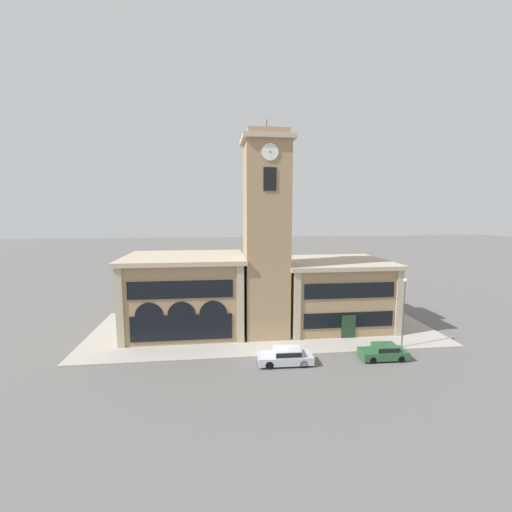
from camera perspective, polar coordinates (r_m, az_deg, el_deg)
The scene contains 8 objects.
ground_plane at distance 32.60m, azimuth 3.17°, elevation -16.44°, with size 300.00×300.00×0.00m, color #605E5B.
sidewalk_kerb at distance 39.64m, azimuth 1.23°, elevation -11.90°, with size 37.53×15.37×0.15m.
clock_tower at distance 35.57m, azimuth 1.72°, elevation 3.25°, with size 5.13×5.13×22.32m.
town_hall_left_wing at distance 38.97m, azimuth -11.66°, elevation -6.03°, with size 12.95×10.56×8.40m.
town_hall_right_wing at distance 41.19m, azimuth 12.72°, elevation -5.89°, with size 12.32×10.56×7.61m.
parked_car_near at distance 30.99m, azimuth 4.99°, elevation -16.27°, with size 4.78×2.00×1.42m.
parked_car_mid at distance 33.85m, azimuth 20.50°, elevation -14.69°, with size 4.20×1.93×1.35m.
street_lamp at distance 35.82m, azimuth 23.45°, elevation -7.26°, with size 0.36×0.36×6.76m.
Camera 1 is at (-5.18, -29.37, 13.16)m, focal length 24.00 mm.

